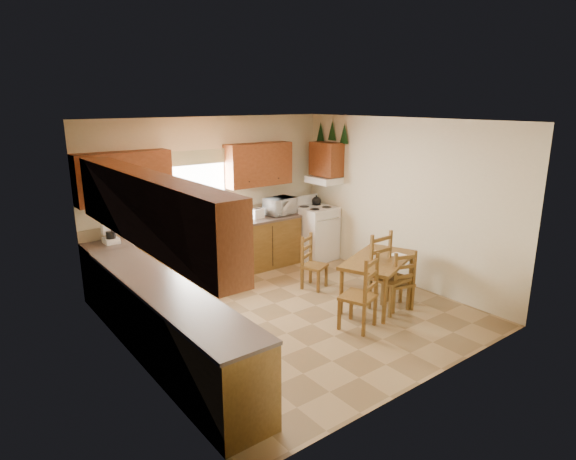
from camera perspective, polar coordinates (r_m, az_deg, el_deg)
floor at (r=7.01m, az=0.53°, el=-9.82°), size 4.50×4.50×0.00m
ceiling at (r=6.36m, az=0.59°, el=12.81°), size 4.50×4.50×0.00m
wall_left at (r=5.51m, az=-18.21°, el=-2.61°), size 4.50×4.50×0.00m
wall_right at (r=8.10m, az=13.21°, el=3.29°), size 4.50×4.50×0.00m
wall_back at (r=8.40m, az=-8.97°, el=3.92°), size 4.50×4.50×0.00m
wall_front at (r=5.05m, az=16.53°, el=-4.09°), size 4.50×4.50×0.00m
lower_cab_back at (r=8.20m, az=-9.99°, el=-2.98°), size 3.75×0.60×0.88m
lower_cab_left at (r=5.81m, az=-14.13°, el=-11.04°), size 0.60×3.60×0.88m
counter_back at (r=8.07m, az=-10.14°, el=0.12°), size 3.75×0.63×0.04m
counter_left at (r=5.63m, az=-14.43°, el=-6.83°), size 0.63×3.60×0.04m
backsplash at (r=8.30m, az=-11.11°, el=1.27°), size 3.75×0.01×0.18m
upper_cab_back_left at (r=7.55m, az=-18.90°, el=5.93°), size 1.41×0.33×0.75m
upper_cab_back_right at (r=8.62m, az=-3.50°, el=7.76°), size 1.25×0.33×0.75m
upper_cab_left at (r=5.30m, az=-16.44°, el=2.50°), size 0.33×3.60×0.75m
upper_cab_stove at (r=9.02m, az=4.56°, el=8.36°), size 0.33×0.62×0.62m
range_hood at (r=9.04m, az=4.27°, el=5.95°), size 0.44×0.62×0.12m
window_frame at (r=8.20m, az=-10.77°, el=4.99°), size 1.13×0.02×1.18m
window_pane at (r=8.20m, az=-10.75°, el=4.98°), size 1.05×0.01×1.10m
window_valance at (r=8.10m, az=-10.84°, el=8.44°), size 1.19×0.01×0.24m
sink_basin at (r=8.09m, az=-9.68°, el=0.48°), size 0.75×0.45×0.04m
pine_decal_a at (r=8.83m, az=6.68°, el=11.29°), size 0.22×0.22×0.36m
pine_decal_b at (r=9.06m, az=5.25°, el=11.68°), size 0.22×0.22×0.36m
pine_decal_c at (r=9.30m, az=3.89°, el=11.55°), size 0.22×0.22×0.36m
stove at (r=9.20m, az=3.23°, el=-0.40°), size 0.70×0.73×0.99m
coffeemaker at (r=7.51m, az=-20.32°, el=-0.11°), size 0.22×0.26×0.37m
paper_towel at (r=8.32m, az=-5.96°, el=1.78°), size 0.14×0.14×0.25m
toaster at (r=8.58m, az=-3.62°, el=1.97°), size 0.22×0.15×0.17m
microwave at (r=8.86m, az=-0.95°, el=2.86°), size 0.56×0.44×0.31m
dining_table at (r=7.32m, az=10.57°, el=-5.95°), size 1.52×1.21×0.71m
chair_near_left at (r=6.46m, az=8.32°, el=-7.25°), size 0.55×0.53×1.03m
chair_near_right at (r=7.20m, az=12.93°, el=-5.67°), size 0.47×0.45×0.90m
chair_far_left at (r=7.77m, az=3.16°, el=-3.84°), size 0.47×0.47×0.87m
chair_far_right at (r=7.08m, az=12.03°, el=-5.05°), size 0.48×0.46×1.11m
table_paper at (r=7.40m, az=13.07°, el=-2.94°), size 0.21×0.27×0.00m
table_card at (r=7.14m, az=10.25°, el=-2.94°), size 0.09×0.05×0.12m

